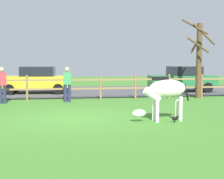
{
  "coord_description": "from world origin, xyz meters",
  "views": [
    {
      "loc": [
        -0.3,
        -10.4,
        1.85
      ],
      "look_at": [
        1.5,
        1.24,
        0.83
      ],
      "focal_mm": 49.93,
      "sensor_mm": 36.0,
      "label": 1
    }
  ],
  "objects_px": {
    "zebra": "(165,92)",
    "parked_car_green": "(182,79)",
    "crow_on_grass": "(175,118)",
    "visitor_right_of_tree": "(2,84)",
    "visitor_left_of_tree": "(67,83)",
    "parked_car_yellow": "(36,80)",
    "bare_tree": "(199,57)"
  },
  "relations": [
    {
      "from": "visitor_right_of_tree",
      "to": "parked_car_yellow",
      "type": "bearing_deg",
      "value": 74.74
    },
    {
      "from": "bare_tree",
      "to": "visitor_left_of_tree",
      "type": "distance_m",
      "value": 6.88
    },
    {
      "from": "crow_on_grass",
      "to": "parked_car_green",
      "type": "height_order",
      "value": "parked_car_green"
    },
    {
      "from": "parked_car_yellow",
      "to": "visitor_left_of_tree",
      "type": "relative_size",
      "value": 2.49
    },
    {
      "from": "bare_tree",
      "to": "parked_car_green",
      "type": "bearing_deg",
      "value": 83.35
    },
    {
      "from": "zebra",
      "to": "parked_car_green",
      "type": "xyz_separation_m",
      "value": [
        4.11,
        9.01,
        -0.08
      ]
    },
    {
      "from": "zebra",
      "to": "parked_car_green",
      "type": "height_order",
      "value": "parked_car_green"
    },
    {
      "from": "bare_tree",
      "to": "crow_on_grass",
      "type": "distance_m",
      "value": 7.35
    },
    {
      "from": "bare_tree",
      "to": "visitor_left_of_tree",
      "type": "xyz_separation_m",
      "value": [
        -6.75,
        -0.6,
        -1.2
      ]
    },
    {
      "from": "crow_on_grass",
      "to": "visitor_left_of_tree",
      "type": "xyz_separation_m",
      "value": [
        -3.24,
        5.54,
        0.78
      ]
    },
    {
      "from": "zebra",
      "to": "crow_on_grass",
      "type": "height_order",
      "value": "zebra"
    },
    {
      "from": "bare_tree",
      "to": "visitor_right_of_tree",
      "type": "xyz_separation_m",
      "value": [
        -9.64,
        -0.74,
        -1.2
      ]
    },
    {
      "from": "bare_tree",
      "to": "parked_car_yellow",
      "type": "bearing_deg",
      "value": 158.01
    },
    {
      "from": "visitor_left_of_tree",
      "to": "parked_car_green",
      "type": "bearing_deg",
      "value": 27.88
    },
    {
      "from": "parked_car_green",
      "to": "parked_car_yellow",
      "type": "bearing_deg",
      "value": 178.24
    },
    {
      "from": "crow_on_grass",
      "to": "parked_car_yellow",
      "type": "height_order",
      "value": "parked_car_yellow"
    },
    {
      "from": "crow_on_grass",
      "to": "visitor_right_of_tree",
      "type": "bearing_deg",
      "value": 138.6
    },
    {
      "from": "parked_car_green",
      "to": "visitor_right_of_tree",
      "type": "height_order",
      "value": "visitor_right_of_tree"
    },
    {
      "from": "parked_car_green",
      "to": "visitor_left_of_tree",
      "type": "bearing_deg",
      "value": -152.12
    },
    {
      "from": "zebra",
      "to": "crow_on_grass",
      "type": "bearing_deg",
      "value": -51.52
    },
    {
      "from": "zebra",
      "to": "parked_car_yellow",
      "type": "xyz_separation_m",
      "value": [
        -4.76,
        9.29,
        -0.08
      ]
    },
    {
      "from": "parked_car_green",
      "to": "parked_car_yellow",
      "type": "height_order",
      "value": "same"
    },
    {
      "from": "bare_tree",
      "to": "parked_car_yellow",
      "type": "distance_m",
      "value": 9.26
    },
    {
      "from": "bare_tree",
      "to": "parked_car_green",
      "type": "xyz_separation_m",
      "value": [
        0.37,
        3.16,
        -1.27
      ]
    },
    {
      "from": "zebra",
      "to": "visitor_right_of_tree",
      "type": "relative_size",
      "value": 1.18
    },
    {
      "from": "crow_on_grass",
      "to": "parked_car_green",
      "type": "bearing_deg",
      "value": 67.38
    },
    {
      "from": "parked_car_yellow",
      "to": "visitor_right_of_tree",
      "type": "bearing_deg",
      "value": -105.26
    },
    {
      "from": "zebra",
      "to": "visitor_left_of_tree",
      "type": "distance_m",
      "value": 6.05
    },
    {
      "from": "crow_on_grass",
      "to": "visitor_left_of_tree",
      "type": "height_order",
      "value": "visitor_left_of_tree"
    },
    {
      "from": "visitor_right_of_tree",
      "to": "bare_tree",
      "type": "bearing_deg",
      "value": 4.39
    },
    {
      "from": "bare_tree",
      "to": "visitor_left_of_tree",
      "type": "relative_size",
      "value": 2.48
    },
    {
      "from": "bare_tree",
      "to": "visitor_left_of_tree",
      "type": "bearing_deg",
      "value": -174.89
    }
  ]
}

